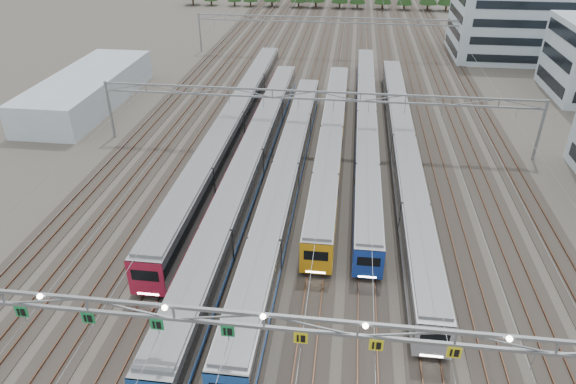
# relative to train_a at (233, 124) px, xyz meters

# --- Properties ---
(track_bed) EXTENTS (54.00, 260.00, 5.42)m
(track_bed) POSITION_rel_train_a_xyz_m (11.25, 58.79, -0.81)
(track_bed) COLOR #2D2823
(track_bed) RESTS_ON ground
(train_a) EXTENTS (3.14, 65.82, 4.09)m
(train_a) POSITION_rel_train_a_xyz_m (0.00, 0.00, 0.00)
(train_a) COLOR black
(train_a) RESTS_ON ground
(train_b) EXTENTS (3.02, 65.85, 3.94)m
(train_b) POSITION_rel_train_a_xyz_m (4.50, -10.88, -0.07)
(train_b) COLOR black
(train_b) RESTS_ON ground
(train_c) EXTENTS (2.98, 58.09, 3.88)m
(train_c) POSITION_rel_train_a_xyz_m (9.00, -13.71, -0.10)
(train_c) COLOR black
(train_c) RESTS_ON ground
(train_d) EXTENTS (2.89, 51.26, 3.77)m
(train_d) POSITION_rel_train_a_xyz_m (13.50, -2.68, -0.16)
(train_d) COLOR black
(train_d) RESTS_ON ground
(train_e) EXTENTS (2.69, 64.49, 3.50)m
(train_e) POSITION_rel_train_a_xyz_m (18.00, 3.91, -0.30)
(train_e) COLOR black
(train_e) RESTS_ON ground
(train_f) EXTENTS (2.79, 65.18, 3.63)m
(train_f) POSITION_rel_train_a_xyz_m (22.50, -4.04, -0.23)
(train_f) COLOR black
(train_f) RESTS_ON ground
(gantry_near) EXTENTS (56.36, 0.61, 8.08)m
(gantry_near) POSITION_rel_train_a_xyz_m (11.20, -41.32, 4.79)
(gantry_near) COLOR gray
(gantry_near) RESTS_ON ground
(gantry_mid) EXTENTS (56.36, 0.36, 8.00)m
(gantry_mid) POSITION_rel_train_a_xyz_m (11.25, -1.21, 4.09)
(gantry_mid) COLOR gray
(gantry_mid) RESTS_ON ground
(gantry_far) EXTENTS (56.36, 0.36, 8.00)m
(gantry_far) POSITION_rel_train_a_xyz_m (11.25, 43.79, 4.09)
(gantry_far) COLOR gray
(gantry_far) RESTS_ON ground
(depot_bldg_north) EXTENTS (22.00, 18.00, 13.14)m
(depot_bldg_north) POSITION_rel_train_a_xyz_m (47.02, 48.45, 4.27)
(depot_bldg_north) COLOR #A6B8C6
(depot_bldg_north) RESTS_ON ground
(west_shed) EXTENTS (10.00, 30.00, 4.80)m
(west_shed) POSITION_rel_train_a_xyz_m (-26.00, 10.74, 0.10)
(west_shed) COLOR #A6B8C6
(west_shed) RESTS_ON ground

